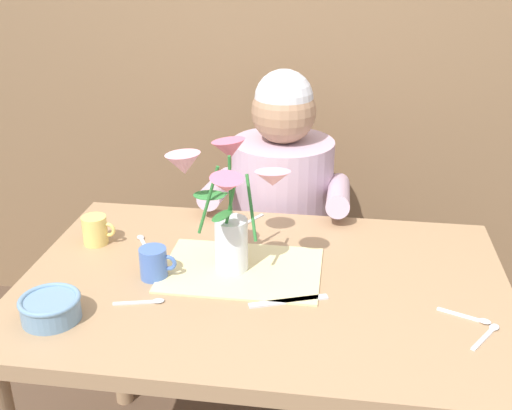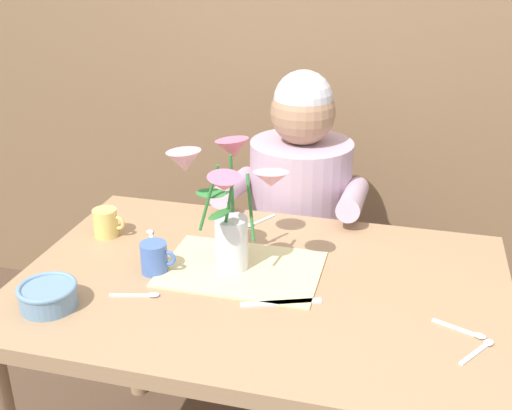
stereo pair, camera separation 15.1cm
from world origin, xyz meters
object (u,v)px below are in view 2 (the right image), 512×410
(ceramic_bowl, at_px, (48,295))
(tea_cup, at_px, (106,223))
(dinner_knife, at_px, (281,303))
(ceramic_mug, at_px, (155,258))
(seated_person, at_px, (299,235))
(flower_vase, at_px, (227,202))

(ceramic_bowl, distance_m, tea_cup, 0.37)
(dinner_knife, bearing_deg, ceramic_mug, 148.49)
(tea_cup, bearing_deg, ceramic_mug, -36.06)
(ceramic_bowl, bearing_deg, seated_person, 63.45)
(seated_person, distance_m, ceramic_bowl, 0.97)
(ceramic_bowl, distance_m, dinner_knife, 0.53)
(seated_person, xyz_separation_m, flower_vase, (-0.08, -0.58, 0.36))
(seated_person, bearing_deg, dinner_knife, -84.11)
(flower_vase, bearing_deg, dinner_knife, -37.50)
(dinner_knife, bearing_deg, tea_cup, 137.58)
(flower_vase, height_order, dinner_knife, flower_vase)
(seated_person, distance_m, dinner_knife, 0.73)
(seated_person, relative_size, ceramic_mug, 12.20)
(flower_vase, distance_m, dinner_knife, 0.28)
(ceramic_bowl, height_order, ceramic_mug, ceramic_mug)
(ceramic_bowl, height_order, tea_cup, tea_cup)
(dinner_knife, relative_size, ceramic_mug, 2.04)
(seated_person, xyz_separation_m, ceramic_mug, (-0.25, -0.64, 0.22))
(ceramic_mug, bearing_deg, tea_cup, 143.94)
(seated_person, bearing_deg, ceramic_mug, -112.71)
(seated_person, height_order, tea_cup, seated_person)
(seated_person, relative_size, ceramic_bowl, 8.35)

